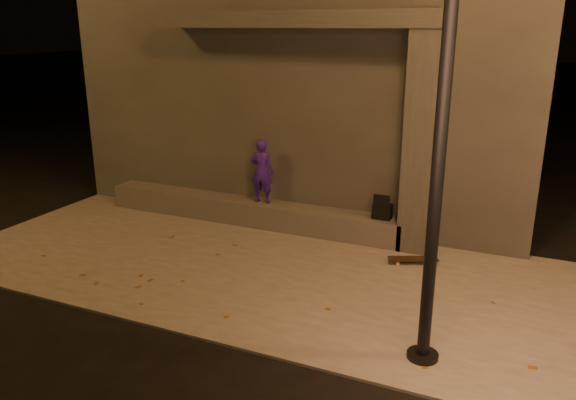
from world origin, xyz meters
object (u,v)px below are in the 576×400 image
at_px(column, 423,145).
at_px(skateboard, 413,259).
at_px(backpack, 382,210).
at_px(skateboarder, 262,171).

relative_size(column, skateboard, 4.52).
distance_m(backpack, skateboard, 1.10).
bearing_deg(column, skateboard, -81.07).
bearing_deg(skateboarder, column, 173.78).
xyz_separation_m(column, backpack, (-0.60, -0.00, -1.20)).
bearing_deg(skateboarder, backpack, 173.78).
height_order(skateboarder, skateboard, skateboarder).
height_order(column, skateboarder, column).
height_order(column, backpack, column).
height_order(backpack, skateboard, backpack).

